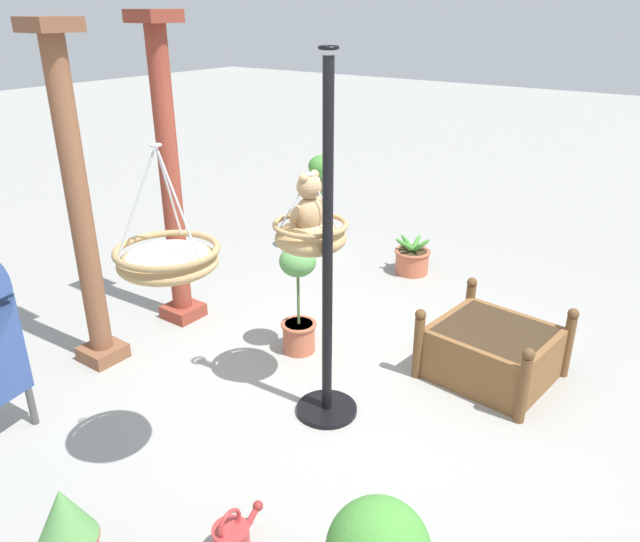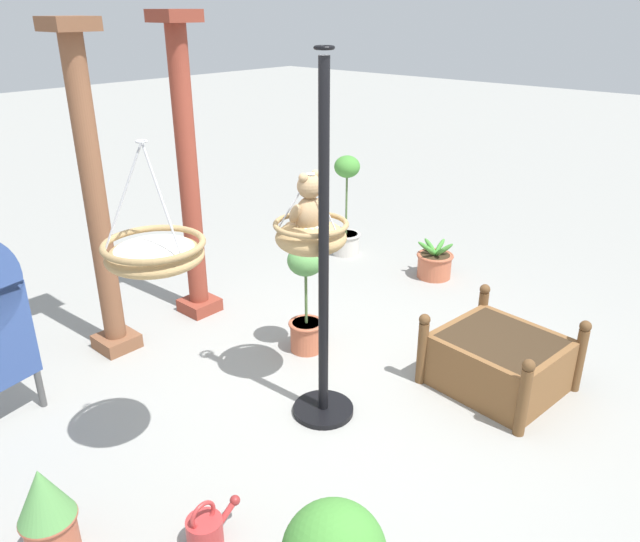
{
  "view_description": "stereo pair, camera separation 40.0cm",
  "coord_description": "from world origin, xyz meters",
  "px_view_note": "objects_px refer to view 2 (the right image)",
  "views": [
    {
      "loc": [
        -3.18,
        -2.26,
        2.72
      ],
      "look_at": [
        -0.01,
        0.04,
        1.01
      ],
      "focal_mm": 34.17,
      "sensor_mm": 36.0,
      "label": 1
    },
    {
      "loc": [
        -2.93,
        -2.57,
        2.72
      ],
      "look_at": [
        -0.01,
        0.04,
        1.01
      ],
      "focal_mm": 34.17,
      "sensor_mm": 36.0,
      "label": 2
    }
  ],
  "objects_px": {
    "greenhouse_pillar_left": "(96,206)",
    "wooden_planter_box": "(499,360)",
    "potted_plant_bushy_green": "(306,299)",
    "greenhouse_pillar_far_back": "(189,180)",
    "hanging_basket_with_teddy": "(311,235)",
    "hanging_basket_left_high": "(155,253)",
    "potted_plant_fern_front": "(47,513)",
    "watering_can": "(206,530)",
    "potted_plant_flowering_red": "(346,212)",
    "potted_plant_tall_leafy": "(435,263)",
    "teddy_bear": "(308,207)",
    "display_pole_central": "(324,316)"
  },
  "relations": [
    {
      "from": "greenhouse_pillar_left",
      "to": "wooden_planter_box",
      "type": "relative_size",
      "value": 2.58
    },
    {
      "from": "potted_plant_bushy_green",
      "to": "greenhouse_pillar_far_back",
      "type": "bearing_deg",
      "value": 96.92
    },
    {
      "from": "hanging_basket_with_teddy",
      "to": "hanging_basket_left_high",
      "type": "xyz_separation_m",
      "value": [
        -1.22,
        0.03,
        0.22
      ]
    },
    {
      "from": "greenhouse_pillar_far_back",
      "to": "potted_plant_fern_front",
      "type": "relative_size",
      "value": 4.62
    },
    {
      "from": "watering_can",
      "to": "wooden_planter_box",
      "type": "bearing_deg",
      "value": -10.62
    },
    {
      "from": "hanging_basket_with_teddy",
      "to": "potted_plant_fern_front",
      "type": "relative_size",
      "value": 0.96
    },
    {
      "from": "potted_plant_flowering_red",
      "to": "potted_plant_bushy_green",
      "type": "height_order",
      "value": "potted_plant_flowering_red"
    },
    {
      "from": "hanging_basket_left_high",
      "to": "potted_plant_flowering_red",
      "type": "height_order",
      "value": "hanging_basket_left_high"
    },
    {
      "from": "wooden_planter_box",
      "to": "greenhouse_pillar_left",
      "type": "bearing_deg",
      "value": 121.36
    },
    {
      "from": "hanging_basket_left_high",
      "to": "potted_plant_flowering_red",
      "type": "bearing_deg",
      "value": 23.92
    },
    {
      "from": "potted_plant_bushy_green",
      "to": "watering_can",
      "type": "xyz_separation_m",
      "value": [
        -1.89,
        -1.01,
        -0.39
      ]
    },
    {
      "from": "greenhouse_pillar_far_back",
      "to": "wooden_planter_box",
      "type": "relative_size",
      "value": 2.62
    },
    {
      "from": "greenhouse_pillar_far_back",
      "to": "potted_plant_bushy_green",
      "type": "xyz_separation_m",
      "value": [
        0.15,
        -1.28,
        -0.82
      ]
    },
    {
      "from": "hanging_basket_with_teddy",
      "to": "wooden_planter_box",
      "type": "xyz_separation_m",
      "value": [
        1.01,
        -1.03,
        -1.04
      ]
    },
    {
      "from": "potted_plant_tall_leafy",
      "to": "hanging_basket_with_teddy",
      "type": "bearing_deg",
      "value": -169.49
    },
    {
      "from": "hanging_basket_left_high",
      "to": "potted_plant_bushy_green",
      "type": "distance_m",
      "value": 1.96
    },
    {
      "from": "teddy_bear",
      "to": "hanging_basket_left_high",
      "type": "xyz_separation_m",
      "value": [
        -1.22,
        0.01,
        0.03
      ]
    },
    {
      "from": "potted_plant_flowering_red",
      "to": "potted_plant_tall_leafy",
      "type": "xyz_separation_m",
      "value": [
        0.11,
        -1.16,
        -0.35
      ]
    },
    {
      "from": "potted_plant_flowering_red",
      "to": "watering_can",
      "type": "height_order",
      "value": "potted_plant_flowering_red"
    },
    {
      "from": "potted_plant_bushy_green",
      "to": "potted_plant_tall_leafy",
      "type": "bearing_deg",
      "value": 0.42
    },
    {
      "from": "display_pole_central",
      "to": "greenhouse_pillar_far_back",
      "type": "xyz_separation_m",
      "value": [
        0.41,
        1.97,
        0.51
      ]
    },
    {
      "from": "display_pole_central",
      "to": "hanging_basket_with_teddy",
      "type": "relative_size",
      "value": 4.48
    },
    {
      "from": "greenhouse_pillar_left",
      "to": "potted_plant_fern_front",
      "type": "relative_size",
      "value": 4.55
    },
    {
      "from": "potted_plant_fern_front",
      "to": "potted_plant_flowering_red",
      "type": "distance_m",
      "value": 4.72
    },
    {
      "from": "greenhouse_pillar_far_back",
      "to": "potted_plant_tall_leafy",
      "type": "xyz_separation_m",
      "value": [
        2.21,
        -1.26,
        -1.14
      ]
    },
    {
      "from": "potted_plant_fern_front",
      "to": "potted_plant_flowering_red",
      "type": "height_order",
      "value": "potted_plant_flowering_red"
    },
    {
      "from": "hanging_basket_with_teddy",
      "to": "potted_plant_tall_leafy",
      "type": "bearing_deg",
      "value": 10.51
    },
    {
      "from": "greenhouse_pillar_far_back",
      "to": "potted_plant_fern_front",
      "type": "height_order",
      "value": "greenhouse_pillar_far_back"
    },
    {
      "from": "greenhouse_pillar_left",
      "to": "potted_plant_tall_leafy",
      "type": "relative_size",
      "value": 6.46
    },
    {
      "from": "display_pole_central",
      "to": "watering_can",
      "type": "relative_size",
      "value": 7.19
    },
    {
      "from": "greenhouse_pillar_far_back",
      "to": "watering_can",
      "type": "bearing_deg",
      "value": -127.11
    },
    {
      "from": "hanging_basket_with_teddy",
      "to": "potted_plant_bushy_green",
      "type": "bearing_deg",
      "value": 46.94
    },
    {
      "from": "teddy_bear",
      "to": "potted_plant_bushy_green",
      "type": "xyz_separation_m",
      "value": [
        0.41,
        0.42,
        -0.98
      ]
    },
    {
      "from": "greenhouse_pillar_left",
      "to": "watering_can",
      "type": "height_order",
      "value": "greenhouse_pillar_left"
    },
    {
      "from": "hanging_basket_with_teddy",
      "to": "potted_plant_fern_front",
      "type": "distance_m",
      "value": 2.28
    },
    {
      "from": "hanging_basket_left_high",
      "to": "watering_can",
      "type": "relative_size",
      "value": 2.02
    },
    {
      "from": "potted_plant_flowering_red",
      "to": "watering_can",
      "type": "relative_size",
      "value": 3.38
    },
    {
      "from": "wooden_planter_box",
      "to": "potted_plant_flowering_red",
      "type": "xyz_separation_m",
      "value": [
        1.36,
        2.65,
        0.29
      ]
    },
    {
      "from": "hanging_basket_left_high",
      "to": "potted_plant_tall_leafy",
      "type": "height_order",
      "value": "hanging_basket_left_high"
    },
    {
      "from": "watering_can",
      "to": "potted_plant_fern_front",
      "type": "bearing_deg",
      "value": 137.33
    },
    {
      "from": "hanging_basket_left_high",
      "to": "potted_plant_tall_leafy",
      "type": "xyz_separation_m",
      "value": [
        3.69,
        0.43,
        -1.33
      ]
    },
    {
      "from": "potted_plant_tall_leafy",
      "to": "hanging_basket_left_high",
      "type": "bearing_deg",
      "value": -173.4
    },
    {
      "from": "hanging_basket_left_high",
      "to": "watering_can",
      "type": "height_order",
      "value": "hanging_basket_left_high"
    },
    {
      "from": "potted_plant_bushy_green",
      "to": "potted_plant_fern_front",
      "type": "bearing_deg",
      "value": -169.32
    },
    {
      "from": "display_pole_central",
      "to": "hanging_basket_with_teddy",
      "type": "distance_m",
      "value": 0.56
    },
    {
      "from": "hanging_basket_with_teddy",
      "to": "hanging_basket_left_high",
      "type": "height_order",
      "value": "hanging_basket_left_high"
    },
    {
      "from": "teddy_bear",
      "to": "greenhouse_pillar_left",
      "type": "relative_size",
      "value": 0.17
    },
    {
      "from": "hanging_basket_left_high",
      "to": "hanging_basket_with_teddy",
      "type": "bearing_deg",
      "value": -1.51
    },
    {
      "from": "greenhouse_pillar_left",
      "to": "wooden_planter_box",
      "type": "height_order",
      "value": "greenhouse_pillar_left"
    },
    {
      "from": "potted_plant_fern_front",
      "to": "potted_plant_flowering_red",
      "type": "xyz_separation_m",
      "value": [
        4.42,
        1.64,
        0.22
      ]
    }
  ]
}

